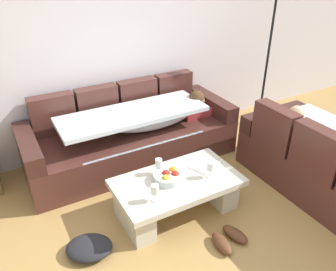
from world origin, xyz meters
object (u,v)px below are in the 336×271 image
object	(u,v)px
couch_near_window	(334,168)
fruit_bowl	(169,176)
crumpled_garment	(89,248)
coffee_table	(177,192)
couch_along_wall	(134,135)
open_magazine	(204,165)
wine_glass_near_right	(210,167)
wine_glass_far_back	(159,164)
floor_lamp	(268,50)
pair_of_shoes	(228,239)
wine_glass_near_left	(155,190)

from	to	relation	value
couch_near_window	fruit_bowl	size ratio (longest dim) A/B	7.21
crumpled_garment	fruit_bowl	bearing A→B (deg)	8.99
coffee_table	crumpled_garment	distance (m)	0.95
couch_along_wall	open_magazine	distance (m)	1.07
wine_glass_near_right	wine_glass_far_back	bearing A→B (deg)	144.37
floor_lamp	pair_of_shoes	size ratio (longest dim) A/B	5.89
couch_near_window	fruit_bowl	world-z (taller)	couch_near_window
couch_near_window	crumpled_garment	world-z (taller)	couch_near_window
couch_along_wall	wine_glass_near_left	distance (m)	1.32
wine_glass_far_back	crumpled_garment	size ratio (longest dim) A/B	0.42
open_magazine	crumpled_garment	xyz separation A→B (m)	(-1.30, -0.17, -0.33)
fruit_bowl	crumpled_garment	distance (m)	0.94
open_magazine	pair_of_shoes	bearing A→B (deg)	-127.26
fruit_bowl	wine_glass_far_back	bearing A→B (deg)	102.44
couch_near_window	floor_lamp	size ratio (longest dim) A/B	1.03
coffee_table	wine_glass_far_back	distance (m)	0.33
couch_near_window	couch_along_wall	bearing A→B (deg)	42.42
wine_glass_far_back	floor_lamp	size ratio (longest dim) A/B	0.09
floor_lamp	pair_of_shoes	distance (m)	2.68
wine_glass_far_back	open_magazine	bearing A→B (deg)	-12.20
couch_along_wall	wine_glass_far_back	world-z (taller)	couch_along_wall
coffee_table	wine_glass_near_right	bearing A→B (deg)	-19.99
couch_along_wall	fruit_bowl	distance (m)	1.07
crumpled_garment	couch_along_wall	bearing A→B (deg)	50.97
wine_glass_far_back	open_magazine	xyz separation A→B (m)	(0.47, -0.10, -0.11)
coffee_table	pair_of_shoes	world-z (taller)	coffee_table
floor_lamp	pair_of_shoes	bearing A→B (deg)	-138.31
couch_near_window	wine_glass_near_left	xyz separation A→B (m)	(-1.87, 0.39, 0.16)
wine_glass_near_right	floor_lamp	world-z (taller)	floor_lamp
pair_of_shoes	wine_glass_far_back	bearing A→B (deg)	110.86
couch_along_wall	wine_glass_near_right	size ratio (longest dim) A/B	14.96
wine_glass_near_right	fruit_bowl	bearing A→B (deg)	158.30
coffee_table	crumpled_garment	xyz separation A→B (m)	(-0.93, -0.10, -0.18)
couch_along_wall	pair_of_shoes	world-z (taller)	couch_along_wall
couch_near_window	crumpled_garment	size ratio (longest dim) A/B	5.04
coffee_table	wine_glass_near_right	size ratio (longest dim) A/B	7.23
wine_glass_near_left	wine_glass_near_right	size ratio (longest dim) A/B	1.00
fruit_bowl	pair_of_shoes	size ratio (longest dim) A/B	0.85
coffee_table	wine_glass_far_back	world-z (taller)	wine_glass_far_back
couch_near_window	pair_of_shoes	distance (m)	1.39
crumpled_garment	pair_of_shoes	bearing A→B (deg)	-23.65
floor_lamp	crumpled_garment	xyz separation A→B (m)	(-2.96, -1.15, -1.06)
open_magazine	floor_lamp	size ratio (longest dim) A/B	0.14
floor_lamp	couch_along_wall	bearing A→B (deg)	178.54
pair_of_shoes	crumpled_garment	size ratio (longest dim) A/B	0.83
coffee_table	crumpled_garment	bearing A→B (deg)	-174.00
fruit_bowl	wine_glass_near_right	size ratio (longest dim) A/B	1.69
floor_lamp	couch_near_window	bearing A→B (deg)	-106.65
pair_of_shoes	wine_glass_near_right	bearing A→B (deg)	76.96
couch_along_wall	floor_lamp	world-z (taller)	floor_lamp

